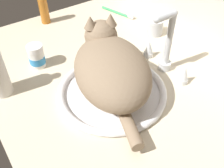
# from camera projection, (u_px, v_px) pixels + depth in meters

# --- Properties ---
(countertop) EXTENTS (1.05, 0.77, 0.03)m
(countertop) POSITION_uv_depth(u_px,v_px,m) (120.00, 82.00, 0.83)
(countertop) COLOR beige
(countertop) RESTS_ON ground
(sink_basin) EXTENTS (0.32, 0.32, 0.02)m
(sink_basin) POSITION_uv_depth(u_px,v_px,m) (112.00, 92.00, 0.76)
(sink_basin) COLOR white
(sink_basin) RESTS_ON countertop
(faucet) EXTENTS (0.20, 0.09, 0.21)m
(faucet) POSITION_uv_depth(u_px,v_px,m) (166.00, 50.00, 0.80)
(faucet) COLOR silver
(faucet) RESTS_ON countertop
(cat) EXTENTS (0.38, 0.29, 0.18)m
(cat) POSITION_uv_depth(u_px,v_px,m) (110.00, 66.00, 0.72)
(cat) COLOR #8C755B
(cat) RESTS_ON sink_basin
(metal_jar) EXTENTS (0.06, 0.06, 0.06)m
(metal_jar) POSITION_uv_depth(u_px,v_px,m) (156.00, 27.00, 0.99)
(metal_jar) COLOR #B2B5BA
(metal_jar) RESTS_ON countertop
(amber_bottle) EXTENTS (0.04, 0.04, 0.13)m
(amber_bottle) POSITION_uv_depth(u_px,v_px,m) (44.00, 8.00, 1.03)
(amber_bottle) COLOR #B2661E
(amber_bottle) RESTS_ON countertop
(pill_bottle) EXTENTS (0.05, 0.05, 0.08)m
(pill_bottle) POSITION_uv_depth(u_px,v_px,m) (37.00, 57.00, 0.84)
(pill_bottle) COLOR white
(pill_bottle) RESTS_ON countertop
(toothbrush) EXTENTS (0.16, 0.06, 0.02)m
(toothbrush) POSITION_uv_depth(u_px,v_px,m) (118.00, 13.00, 1.12)
(toothbrush) COLOR #3FB266
(toothbrush) RESTS_ON countertop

